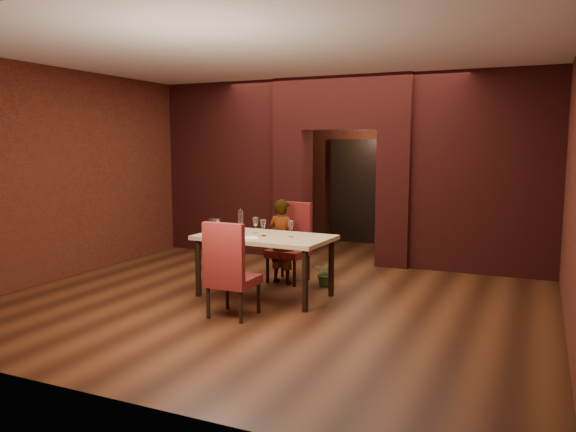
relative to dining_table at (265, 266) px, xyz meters
name	(u,v)px	position (x,y,z in m)	size (l,w,h in m)	color
floor	(297,286)	(0.18, 0.70, -0.42)	(8.00, 8.00, 0.00)	#462311
ceiling	(298,61)	(0.18, 0.70, 2.78)	(7.00, 8.00, 0.04)	silver
wall_back	(374,166)	(0.18, 4.70, 1.18)	(7.00, 0.04, 3.20)	maroon
wall_front	(95,202)	(0.18, -3.30, 1.18)	(7.00, 0.04, 3.20)	maroon
wall_left	(106,171)	(-3.32, 0.70, 1.18)	(0.04, 8.00, 3.20)	maroon
wall_right	(572,183)	(3.68, 0.70, 1.18)	(0.04, 8.00, 3.20)	maroon
pillar_left	(293,194)	(-0.77, 2.70, 0.73)	(0.55, 0.55, 2.30)	maroon
pillar_right	(396,198)	(1.13, 2.70, 0.73)	(0.55, 0.55, 2.30)	maroon
lintel	(343,103)	(0.18, 2.70, 2.33)	(2.45, 0.55, 0.90)	maroon
wing_wall_left	(226,168)	(-2.19, 2.70, 1.18)	(2.27, 0.35, 3.20)	maroon
wing_wall_right	(485,173)	(2.54, 2.70, 1.18)	(2.27, 0.35, 3.20)	maroon
vent_panel	(286,229)	(-0.77, 2.41, 0.13)	(0.40, 0.03, 0.50)	#A4512F
rear_door	(354,192)	(-0.22, 4.64, 0.63)	(0.90, 0.08, 2.10)	black
rear_door_frame	(353,193)	(-0.22, 4.60, 0.63)	(1.02, 0.04, 2.22)	black
dining_table	(265,266)	(0.00, 0.00, 0.00)	(1.78, 1.00, 0.83)	tan
chair_far	(288,243)	(-0.05, 0.87, 0.17)	(0.54, 0.54, 1.18)	maroon
chair_near	(233,269)	(0.06, -0.95, 0.16)	(0.52, 0.52, 1.15)	maroon
person_seated	(282,241)	(-0.09, 0.74, 0.21)	(0.46, 0.30, 1.26)	white
wine_glass_a	(256,225)	(-0.20, 0.13, 0.52)	(0.09, 0.09, 0.22)	white
wine_glass_b	(263,228)	(0.01, -0.05, 0.53)	(0.09, 0.09, 0.22)	silver
wine_glass_c	(291,229)	(0.37, 0.03, 0.52)	(0.09, 0.09, 0.21)	white
tasting_sheet	(248,238)	(-0.12, -0.26, 0.42)	(0.27, 0.19, 0.00)	white
wine_bucket	(215,226)	(-0.72, -0.09, 0.51)	(0.16, 0.16, 0.20)	silver
water_bottle	(241,220)	(-0.48, 0.21, 0.57)	(0.07, 0.07, 0.32)	white
potted_plant	(327,273)	(0.58, 0.84, -0.22)	(0.36, 0.31, 0.40)	#2B5B20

